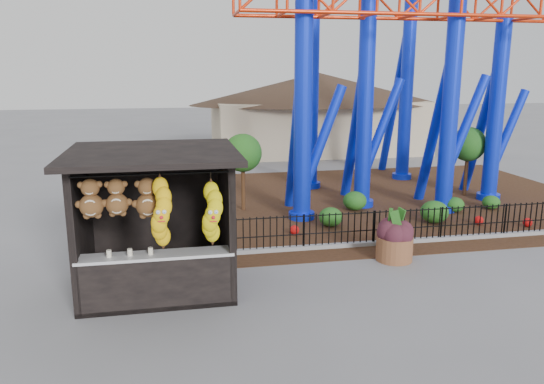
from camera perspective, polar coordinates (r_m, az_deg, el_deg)
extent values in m
plane|color=slate|center=(11.51, 3.28, -11.34)|extent=(120.00, 120.00, 0.00)
cube|color=#331E11|center=(19.90, 8.77, -0.92)|extent=(18.00, 12.00, 0.02)
cube|color=gray|center=(15.46, 15.03, -5.09)|extent=(18.00, 0.18, 0.12)
cube|color=black|center=(12.29, -12.05, -9.74)|extent=(3.20, 2.60, 0.10)
cube|color=black|center=(13.01, -12.29, -1.73)|extent=(3.20, 0.12, 3.00)
cube|color=black|center=(11.96, -19.79, -3.52)|extent=(0.12, 2.60, 3.00)
cube|color=black|center=(11.87, -4.93, -2.90)|extent=(0.12, 2.60, 3.00)
cube|color=black|center=(11.24, -12.79, 4.07)|extent=(3.50, 3.40, 0.12)
cube|color=black|center=(10.80, -20.67, -5.34)|extent=(0.14, 0.14, 3.00)
cube|color=black|center=(10.70, -4.26, -4.68)|extent=(0.14, 0.14, 3.00)
cube|color=black|center=(11.13, -12.24, -9.43)|extent=(3.00, 0.50, 1.10)
cube|color=silver|center=(10.93, -12.38, -6.67)|extent=(3.10, 0.55, 0.06)
cylinder|color=black|center=(10.09, -12.90, 1.87)|extent=(2.90, 0.04, 0.04)
cylinder|color=#0D27DE|center=(16.73, 3.34, 8.71)|extent=(0.56, 0.56, 7.00)
cylinder|color=#0D27DE|center=(17.31, 3.20, -2.52)|extent=(0.84, 0.84, 0.24)
cylinder|color=#0D27DE|center=(18.62, 9.99, 9.44)|extent=(0.56, 0.56, 7.30)
cylinder|color=#0D27DE|center=(19.15, 9.58, -1.16)|extent=(0.84, 0.84, 0.24)
cylinder|color=#0D27DE|center=(18.59, 18.66, 9.26)|extent=(0.56, 0.56, 7.50)
cylinder|color=#0D27DE|center=(19.13, 17.88, -1.63)|extent=(0.84, 0.84, 0.24)
cylinder|color=#0D27DE|center=(20.95, 22.96, 8.03)|extent=(0.56, 0.56, 6.60)
cylinder|color=#0D27DE|center=(21.41, 22.22, -0.46)|extent=(0.84, 0.84, 0.24)
cylinder|color=#0D27DE|center=(21.41, 4.32, 12.97)|extent=(0.56, 0.56, 9.50)
cylinder|color=#0D27DE|center=(21.91, 4.12, 0.77)|extent=(0.84, 0.84, 0.24)
cylinder|color=#0D27DE|center=(23.92, 14.45, 13.81)|extent=(0.56, 0.56, 10.50)
cylinder|color=#0D27DE|center=(24.36, 13.77, 1.67)|extent=(0.84, 0.84, 0.24)
cylinder|color=#0D27DE|center=(17.68, 2.58, 6.10)|extent=(0.36, 2.21, 5.85)
cylinder|color=#0D27DE|center=(17.31, 5.31, 5.33)|extent=(1.62, 0.32, 3.73)
cylinder|color=#0D27DE|center=(19.53, 8.94, 6.94)|extent=(0.36, 2.29, 6.10)
cylinder|color=#0D27DE|center=(19.25, 11.51, 6.21)|extent=(1.67, 0.32, 3.88)
cylinder|color=#0D27DE|center=(19.45, 17.16, 6.72)|extent=(0.36, 2.34, 6.26)
cylinder|color=#0D27DE|center=(19.29, 19.80, 5.93)|extent=(1.71, 0.32, 3.99)
cylinder|color=#0D27DE|center=(21.77, 21.46, 6.12)|extent=(0.36, 2.10, 5.53)
cylinder|color=#0D27DE|center=(21.68, 23.84, 5.45)|extent=(1.54, 0.32, 3.52)
cylinder|color=brown|center=(13.91, 13.02, -5.92)|extent=(1.18, 1.18, 0.62)
ellipsoid|color=#381620|center=(13.72, 13.16, -3.43)|extent=(0.70, 0.70, 0.64)
imported|color=#2F591A|center=(14.78, 12.80, -4.48)|extent=(0.86, 0.80, 0.77)
ellipsoid|color=#205519|center=(16.48, 6.33, -2.69)|extent=(0.74, 0.74, 0.59)
ellipsoid|color=#205519|center=(17.51, 17.07, -2.06)|extent=(0.88, 0.88, 0.70)
ellipsoid|color=#205519|center=(19.07, 19.05, -1.30)|extent=(0.64, 0.64, 0.51)
ellipsoid|color=#205519|center=(18.49, 8.90, -0.94)|extent=(0.81, 0.81, 0.65)
ellipsoid|color=#205519|center=(19.94, 22.50, -1.02)|extent=(0.60, 0.60, 0.48)
sphere|color=red|center=(15.61, 2.43, -4.10)|extent=(0.28, 0.28, 0.28)
sphere|color=red|center=(16.76, 12.21, -3.19)|extent=(0.28, 0.28, 0.28)
sphere|color=red|center=(17.80, 21.36, -2.85)|extent=(0.28, 0.28, 0.28)
sphere|color=red|center=(18.16, 25.79, -2.96)|extent=(0.28, 0.28, 0.28)
cube|color=#BFAD8C|center=(31.54, 4.93, 7.04)|extent=(12.00, 6.00, 3.00)
cone|color=#332319|center=(31.38, 5.02, 11.40)|extent=(15.00, 15.00, 1.80)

